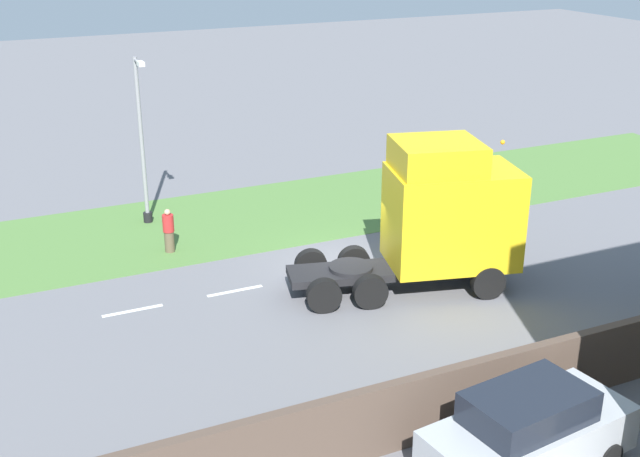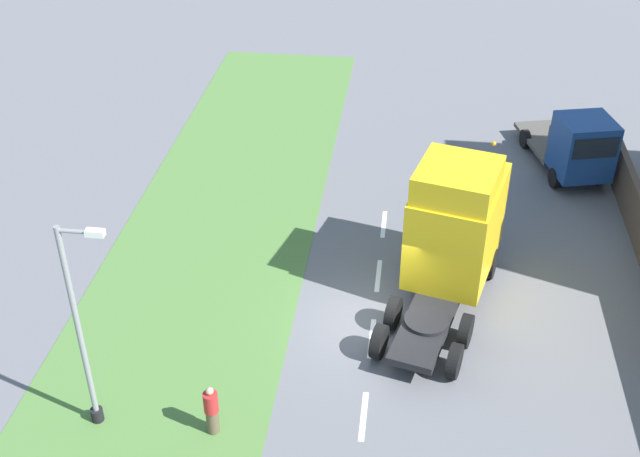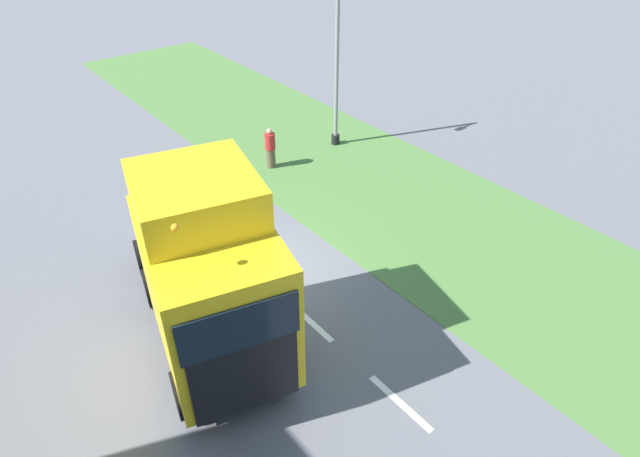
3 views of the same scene
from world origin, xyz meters
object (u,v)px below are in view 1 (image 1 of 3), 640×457
lorry_cab (443,215)px  lamp_post (143,150)px  pedestrian (169,231)px  parked_car (528,432)px

lorry_cab → lamp_post: 11.71m
lamp_post → pedestrian: 3.75m
lorry_cab → lamp_post: (-9.35, -7.04, 0.49)m
lorry_cab → parked_car: lorry_cab is taller
lorry_cab → parked_car: bearing=-7.0°
parked_car → lamp_post: (-17.84, -3.70, 1.91)m
lorry_cab → pedestrian: (-6.24, -7.03, -1.60)m
lamp_post → pedestrian: bearing=0.0°
lamp_post → lorry_cab: bearing=37.0°
lorry_cab → pedestrian: size_ratio=4.63×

